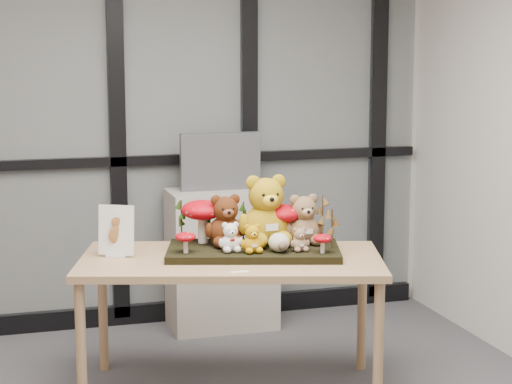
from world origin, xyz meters
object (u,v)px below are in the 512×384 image
object	(u,v)px
bear_white_bow	(230,235)
sign_holder	(116,234)
bear_brown_medium	(225,217)
bear_tan_back	(304,217)
mushroom_back_left	(203,219)
mushroom_front_right	(323,243)
diorama_tray	(253,251)
monitor	(220,161)
mushroom_front_left	(186,241)
bear_small_yellow	(252,237)
mushroom_back_right	(282,222)
bear_pooh_yellow	(266,206)
plush_cream_hedgehog	(279,241)
cabinet	(222,259)
display_table	(231,270)
bear_beige_small	(300,238)

from	to	relation	value
bear_white_bow	sign_holder	world-z (taller)	sign_holder
bear_brown_medium	bear_tan_back	bearing A→B (deg)	4.85
mushroom_back_left	mushroom_front_right	bearing A→B (deg)	-37.62
diorama_tray	monitor	bearing A→B (deg)	100.76
diorama_tray	mushroom_front_left	size ratio (longest dim) A/B	7.58
bear_small_yellow	mushroom_back_right	size ratio (longest dim) A/B	0.71
bear_pooh_yellow	bear_brown_medium	distance (m)	0.22
plush_cream_hedgehog	cabinet	xyz separation A→B (m)	(0.01, 1.19, -0.36)
mushroom_front_right	monitor	distance (m)	1.33
bear_tan_back	plush_cream_hedgehog	size ratio (longest dim) A/B	2.70
display_table	mushroom_back_left	bearing A→B (deg)	131.18
bear_beige_small	mushroom_back_left	world-z (taller)	mushroom_back_left
bear_pooh_yellow	mushroom_back_right	world-z (taller)	bear_pooh_yellow
diorama_tray	mushroom_front_left	distance (m)	0.37
diorama_tray	bear_white_bow	bearing A→B (deg)	-142.99
plush_cream_hedgehog	mushroom_front_left	world-z (taller)	mushroom_front_left
plush_cream_hedgehog	cabinet	bearing A→B (deg)	105.84
mushroom_front_right	bear_tan_back	bearing A→B (deg)	94.97
bear_small_yellow	mushroom_front_left	size ratio (longest dim) A/B	1.38
bear_small_yellow	bear_beige_small	bearing A→B (deg)	7.49
cabinet	monitor	bearing A→B (deg)	90.00
cabinet	plush_cream_hedgehog	bearing A→B (deg)	-90.41
bear_tan_back	mushroom_back_left	size ratio (longest dim) A/B	1.15
bear_white_bow	monitor	xyz separation A→B (m)	(0.24, 1.13, 0.22)
bear_tan_back	bear_small_yellow	world-z (taller)	bear_tan_back
bear_pooh_yellow	mushroom_front_right	size ratio (longest dim) A/B	3.80
bear_brown_medium	bear_white_bow	xyz separation A→B (m)	(-0.01, -0.15, -0.06)
bear_pooh_yellow	mushroom_front_left	distance (m)	0.47
monitor	mushroom_front_left	bearing A→B (deg)	-112.87
bear_tan_back	mushroom_front_left	distance (m)	0.64
bear_small_yellow	bear_pooh_yellow	bearing A→B (deg)	69.35
bear_white_bow	monitor	size ratio (longest dim) A/B	0.33
diorama_tray	bear_white_bow	distance (m)	0.18
diorama_tray	cabinet	size ratio (longest dim) A/B	1.00
bear_beige_small	mushroom_back_right	bearing A→B (deg)	114.50
bear_white_bow	mushroom_front_left	bearing A→B (deg)	-173.02
mushroom_back_right	bear_white_bow	bearing A→B (deg)	-160.72
bear_beige_small	mushroom_back_left	bearing A→B (deg)	158.75
display_table	plush_cream_hedgehog	distance (m)	0.29
mushroom_back_right	bear_tan_back	bearing A→B (deg)	-21.92
sign_holder	mushroom_front_left	bearing A→B (deg)	-2.04
bear_pooh_yellow	bear_small_yellow	distance (m)	0.23
mushroom_back_left	monitor	xyz separation A→B (m)	(0.33, 0.89, 0.18)
bear_pooh_yellow	bear_white_bow	distance (m)	0.27
bear_small_yellow	bear_beige_small	xyz separation A→B (m)	(0.24, -0.04, -0.01)
bear_white_bow	mushroom_front_right	distance (m)	0.46
diorama_tray	bear_tan_back	world-z (taller)	bear_tan_back
monitor	cabinet	bearing A→B (deg)	-90.00
bear_white_bow	mushroom_front_left	size ratio (longest dim) A/B	1.44
display_table	mushroom_front_left	size ratio (longest dim) A/B	14.49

